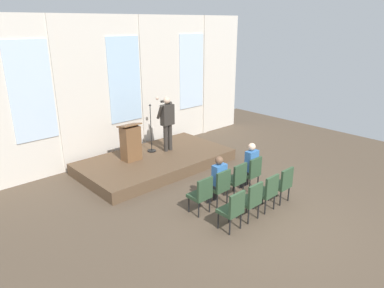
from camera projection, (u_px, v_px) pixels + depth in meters
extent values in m
plane|color=brown|center=(275.00, 223.00, 8.02)|extent=(15.75, 15.75, 0.00)
cube|color=silver|center=(124.00, 88.00, 11.48)|extent=(10.97, 0.10, 4.55)
cube|color=silver|center=(31.00, 92.00, 9.47)|extent=(1.17, 0.04, 2.72)
cube|color=silver|center=(59.00, 98.00, 10.04)|extent=(0.20, 0.08, 4.55)
cube|color=silver|center=(125.00, 80.00, 11.35)|extent=(1.17, 0.04, 2.72)
cube|color=silver|center=(144.00, 86.00, 11.91)|extent=(0.20, 0.08, 4.55)
cube|color=silver|center=(191.00, 72.00, 13.22)|extent=(1.17, 0.04, 2.72)
cube|color=silver|center=(205.00, 77.00, 13.78)|extent=(0.20, 0.08, 4.55)
cube|color=brown|center=(156.00, 161.00, 11.07)|extent=(4.64, 2.57, 0.35)
cylinder|color=#332D28|center=(166.00, 138.00, 11.32)|extent=(0.14, 0.14, 0.87)
cylinder|color=#332D28|center=(170.00, 137.00, 11.44)|extent=(0.14, 0.14, 0.87)
cube|color=#332D28|center=(167.00, 115.00, 11.13)|extent=(0.42, 0.22, 0.65)
cube|color=navy|center=(165.00, 112.00, 11.18)|extent=(0.06, 0.01, 0.39)
sphere|color=beige|center=(167.00, 100.00, 10.98)|extent=(0.21, 0.21, 0.21)
cylinder|color=#332D28|center=(160.00, 112.00, 10.99)|extent=(0.09, 0.28, 0.45)
cylinder|color=#332D28|center=(168.00, 103.00, 11.20)|extent=(0.15, 0.36, 0.15)
cylinder|color=#332D28|center=(164.00, 101.00, 11.26)|extent=(0.11, 0.34, 0.15)
sphere|color=beige|center=(157.00, 98.00, 11.36)|extent=(0.10, 0.10, 0.10)
cylinder|color=black|center=(152.00, 151.00, 11.44)|extent=(0.28, 0.28, 0.03)
cylinder|color=black|center=(151.00, 129.00, 11.20)|extent=(0.02, 0.02, 1.45)
sphere|color=#262626|center=(150.00, 105.00, 10.95)|extent=(0.07, 0.07, 0.07)
cube|color=brown|center=(131.00, 143.00, 10.58)|extent=(0.52, 0.40, 1.05)
cube|color=brown|center=(129.00, 125.00, 10.41)|extent=(0.60, 0.48, 0.14)
cylinder|color=black|center=(200.00, 200.00, 8.64)|extent=(0.04, 0.04, 0.40)
cylinder|color=black|center=(189.00, 205.00, 8.41)|extent=(0.04, 0.04, 0.40)
cylinder|color=black|center=(210.00, 205.00, 8.41)|extent=(0.04, 0.04, 0.40)
cylinder|color=black|center=(199.00, 210.00, 8.18)|extent=(0.04, 0.04, 0.40)
cube|color=#2D472D|center=(199.00, 196.00, 8.33)|extent=(0.46, 0.44, 0.08)
cube|color=#2D472D|center=(205.00, 188.00, 8.11)|extent=(0.46, 0.06, 0.46)
cylinder|color=black|center=(217.00, 192.00, 9.04)|extent=(0.04, 0.04, 0.40)
cylinder|color=black|center=(207.00, 196.00, 8.81)|extent=(0.04, 0.04, 0.40)
cylinder|color=black|center=(227.00, 196.00, 8.81)|extent=(0.04, 0.04, 0.40)
cylinder|color=black|center=(217.00, 201.00, 8.58)|extent=(0.04, 0.04, 0.40)
cube|color=#2D472D|center=(217.00, 188.00, 8.73)|extent=(0.46, 0.44, 0.08)
cube|color=#2D472D|center=(223.00, 180.00, 8.51)|extent=(0.46, 0.06, 0.46)
cylinder|color=#2D2D33|center=(210.00, 194.00, 8.87)|extent=(0.10, 0.10, 0.44)
cylinder|color=#2D2D33|center=(215.00, 192.00, 8.99)|extent=(0.10, 0.10, 0.44)
cube|color=#2D2D33|center=(216.00, 185.00, 8.75)|extent=(0.34, 0.36, 0.12)
cube|color=#3366A5|center=(219.00, 174.00, 8.57)|extent=(0.36, 0.20, 0.51)
sphere|color=brown|center=(219.00, 160.00, 8.47)|extent=(0.20, 0.20, 0.20)
cylinder|color=black|center=(233.00, 185.00, 9.45)|extent=(0.04, 0.04, 0.40)
cylinder|color=black|center=(224.00, 189.00, 9.21)|extent=(0.04, 0.04, 0.40)
cylinder|color=black|center=(243.00, 189.00, 9.21)|extent=(0.04, 0.04, 0.40)
cylinder|color=black|center=(234.00, 193.00, 8.98)|extent=(0.04, 0.04, 0.40)
cube|color=#2D472D|center=(234.00, 180.00, 9.13)|extent=(0.46, 0.44, 0.08)
cube|color=#2D472D|center=(240.00, 173.00, 8.91)|extent=(0.46, 0.06, 0.46)
cylinder|color=black|center=(248.00, 178.00, 9.85)|extent=(0.04, 0.04, 0.40)
cylinder|color=black|center=(240.00, 182.00, 9.62)|extent=(0.04, 0.04, 0.40)
cylinder|color=black|center=(258.00, 182.00, 9.61)|extent=(0.04, 0.04, 0.40)
cylinder|color=black|center=(250.00, 186.00, 9.38)|extent=(0.04, 0.04, 0.40)
cube|color=#2D472D|center=(249.00, 174.00, 9.53)|extent=(0.46, 0.44, 0.08)
cube|color=#2D472D|center=(256.00, 166.00, 9.31)|extent=(0.46, 0.06, 0.46)
cylinder|color=#2D2D33|center=(242.00, 180.00, 9.67)|extent=(0.10, 0.10, 0.44)
cylinder|color=#2D2D33|center=(246.00, 178.00, 9.79)|extent=(0.10, 0.10, 0.44)
cube|color=#2D2D33|center=(248.00, 171.00, 9.56)|extent=(0.34, 0.36, 0.12)
cube|color=#3366A5|center=(252.00, 161.00, 9.37)|extent=(0.36, 0.20, 0.55)
sphere|color=beige|center=(252.00, 147.00, 9.25)|extent=(0.20, 0.20, 0.20)
cylinder|color=black|center=(229.00, 215.00, 7.98)|extent=(0.04, 0.04, 0.40)
cylinder|color=black|center=(218.00, 220.00, 7.75)|extent=(0.04, 0.04, 0.40)
cylinder|color=black|center=(241.00, 221.00, 7.74)|extent=(0.04, 0.04, 0.40)
cylinder|color=black|center=(230.00, 227.00, 7.51)|extent=(0.04, 0.04, 0.40)
cube|color=#2D472D|center=(230.00, 211.00, 7.66)|extent=(0.46, 0.44, 0.08)
cube|color=#2D472D|center=(237.00, 203.00, 7.44)|extent=(0.46, 0.06, 0.46)
cylinder|color=black|center=(247.00, 205.00, 8.38)|extent=(0.04, 0.04, 0.40)
cylinder|color=black|center=(237.00, 211.00, 8.15)|extent=(0.04, 0.04, 0.40)
cylinder|color=black|center=(258.00, 211.00, 8.14)|extent=(0.04, 0.04, 0.40)
cylinder|color=black|center=(248.00, 216.00, 7.91)|extent=(0.04, 0.04, 0.40)
cube|color=#2D472D|center=(248.00, 201.00, 8.06)|extent=(0.46, 0.44, 0.08)
cube|color=#2D472D|center=(255.00, 194.00, 7.84)|extent=(0.46, 0.06, 0.46)
cylinder|color=black|center=(263.00, 197.00, 8.78)|extent=(0.04, 0.04, 0.40)
cylinder|color=black|center=(254.00, 202.00, 8.55)|extent=(0.04, 0.04, 0.40)
cylinder|color=black|center=(274.00, 202.00, 8.54)|extent=(0.04, 0.04, 0.40)
cylinder|color=black|center=(265.00, 207.00, 8.31)|extent=(0.04, 0.04, 0.40)
cube|color=#2D472D|center=(265.00, 193.00, 8.46)|extent=(0.46, 0.44, 0.08)
cube|color=#2D472D|center=(272.00, 185.00, 8.24)|extent=(0.46, 0.06, 0.46)
cylinder|color=black|center=(277.00, 189.00, 9.18)|extent=(0.04, 0.04, 0.40)
cylinder|color=black|center=(269.00, 194.00, 8.95)|extent=(0.04, 0.04, 0.40)
cylinder|color=black|center=(289.00, 194.00, 8.94)|extent=(0.04, 0.04, 0.40)
cylinder|color=black|center=(280.00, 198.00, 8.71)|extent=(0.04, 0.04, 0.40)
cube|color=#2D472D|center=(280.00, 185.00, 8.87)|extent=(0.46, 0.44, 0.08)
cube|color=#2D472D|center=(287.00, 178.00, 8.64)|extent=(0.46, 0.06, 0.46)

